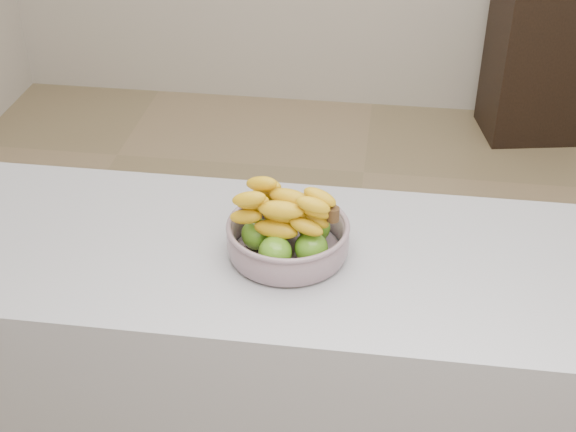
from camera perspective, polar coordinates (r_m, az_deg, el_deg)
name	(u,v)px	position (r m, az deg, el deg)	size (l,w,h in m)	color
ground	(343,346)	(2.89, 3.91, -9.24)	(4.00, 4.00, 0.00)	#8B7555
counter	(327,399)	(2.09, 2.79, -12.89)	(2.00, 0.60, 0.90)	#A4A3AC
cabinet	(539,57)	(4.26, 17.45, 10.77)	(0.46, 0.37, 0.84)	black
fruit_bowl	(288,233)	(1.77, -0.02, -1.24)	(0.27, 0.27, 0.17)	#98A8B7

